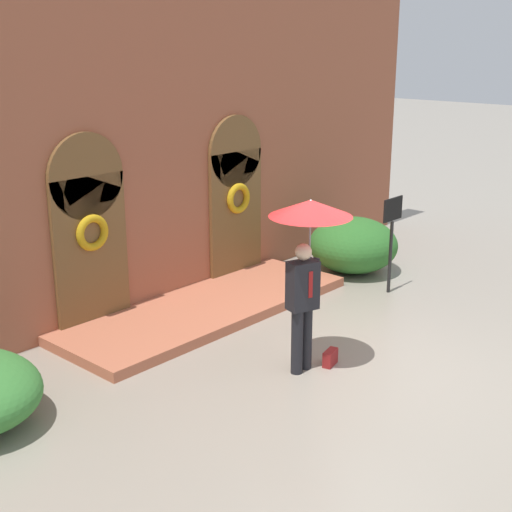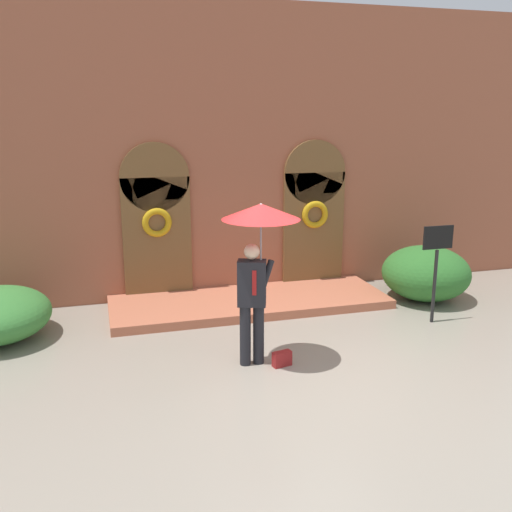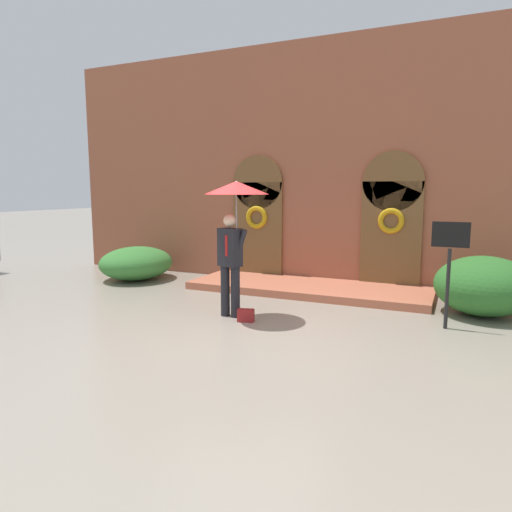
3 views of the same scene
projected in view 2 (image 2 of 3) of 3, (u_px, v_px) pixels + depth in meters
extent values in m
plane|color=gray|center=(307.00, 375.00, 7.99)|extent=(80.00, 80.00, 0.00)
cube|color=#9E563D|center=(234.00, 153.00, 11.22)|extent=(14.00, 0.50, 5.60)
cube|color=brown|center=(157.00, 240.00, 10.92)|extent=(1.30, 0.08, 2.40)
cylinder|color=brown|center=(155.00, 177.00, 10.62)|extent=(1.30, 0.08, 1.30)
cube|color=brown|center=(313.00, 231.00, 11.76)|extent=(1.30, 0.08, 2.40)
cylinder|color=brown|center=(315.00, 172.00, 11.47)|extent=(1.30, 0.08, 1.30)
torus|color=#C69314|center=(157.00, 223.00, 10.77)|extent=(0.56, 0.12, 0.56)
torus|color=#C69314|center=(315.00, 215.00, 11.61)|extent=(0.56, 0.12, 0.56)
cube|color=#B56346|center=(250.00, 302.00, 10.81)|extent=(5.20, 1.80, 0.16)
cylinder|color=black|center=(245.00, 335.00, 8.22)|extent=(0.16, 0.16, 0.90)
cylinder|color=black|center=(259.00, 334.00, 8.27)|extent=(0.16, 0.16, 0.90)
cube|color=black|center=(252.00, 283.00, 8.06)|extent=(0.46, 0.36, 0.66)
cube|color=#A51919|center=(254.00, 283.00, 7.93)|extent=(0.06, 0.03, 0.36)
sphere|color=beige|center=(252.00, 252.00, 7.94)|extent=(0.22, 0.22, 0.22)
cylinder|color=black|center=(267.00, 275.00, 8.09)|extent=(0.22, 0.09, 0.46)
cylinder|color=gray|center=(261.00, 254.00, 7.99)|extent=(0.02, 0.02, 0.98)
cone|color=red|center=(261.00, 211.00, 7.84)|extent=(1.10, 1.10, 0.22)
cone|color=white|center=(261.00, 210.00, 7.84)|extent=(0.61, 0.61, 0.20)
cube|color=maroon|center=(282.00, 359.00, 8.25)|extent=(0.30, 0.18, 0.22)
cylinder|color=black|center=(434.00, 286.00, 9.85)|extent=(0.06, 0.06, 1.30)
cube|color=black|center=(438.00, 237.00, 9.64)|extent=(0.56, 0.03, 0.40)
ellipsoid|color=#2D6B28|center=(426.00, 273.00, 11.13)|extent=(1.69, 1.71, 1.05)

